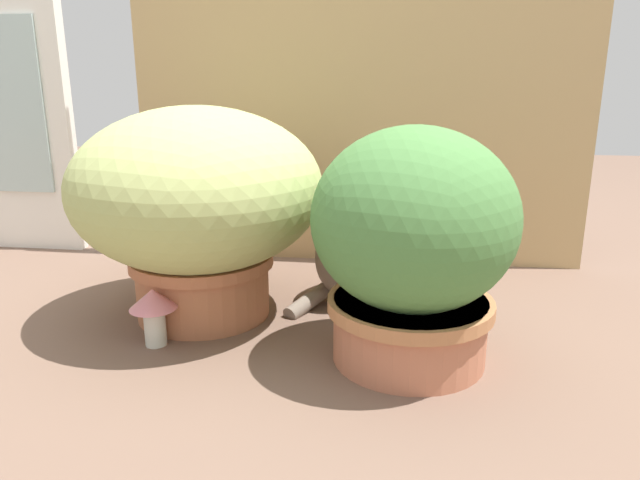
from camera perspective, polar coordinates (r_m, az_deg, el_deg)
ground_plane at (r=1.26m, az=-3.09°, el=-8.04°), size 6.00×6.00×0.00m
cardboard_backdrop at (r=1.61m, az=3.80°, el=14.91°), size 1.24×0.03×0.97m
window_panel_white at (r=1.95m, az=-27.81°, el=10.53°), size 0.34×0.05×0.78m
grass_planter at (r=1.25m, az=-11.88°, el=3.84°), size 0.53×0.53×0.45m
leafy_planter at (r=1.04m, az=9.12°, el=-0.23°), size 0.36×0.36×0.43m
cat at (r=1.38m, az=4.25°, el=-0.56°), size 0.30×0.34×0.32m
mushroom_ornament_pink at (r=1.17m, az=-16.08°, el=-6.34°), size 0.09×0.09×0.12m
mushroom_ornament_red at (r=1.22m, az=-11.97°, el=-4.24°), size 0.09×0.09×0.14m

